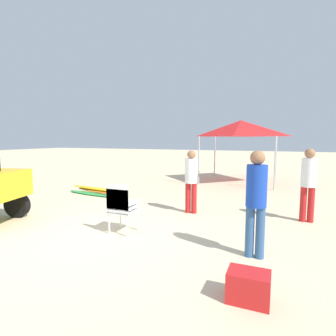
{
  "coord_description": "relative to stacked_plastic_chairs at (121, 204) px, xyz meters",
  "views": [
    {
      "loc": [
        3.42,
        -4.04,
        1.91
      ],
      "look_at": [
        0.6,
        2.73,
        1.1
      ],
      "focal_mm": 28.6,
      "sensor_mm": 36.0,
      "label": 1
    }
  ],
  "objects": [
    {
      "name": "lifeguard_near_right",
      "position": [
        3.53,
        2.31,
        0.37
      ],
      "size": [
        0.32,
        0.32,
        1.69
      ],
      "color": "red",
      "rests_on": "ground"
    },
    {
      "name": "popup_canopy",
      "position": [
        1.29,
        7.62,
        1.75
      ],
      "size": [
        2.97,
        2.97,
        2.71
      ],
      "color": "#B2B2B7",
      "rests_on": "ground"
    },
    {
      "name": "cooler_box",
      "position": [
        2.62,
        -1.37,
        -0.42
      ],
      "size": [
        0.49,
        0.34,
        0.36
      ],
      "primitive_type": "cube",
      "color": "red",
      "rests_on": "ground"
    },
    {
      "name": "lifeguard_near_center",
      "position": [
        0.83,
        2.0,
        0.32
      ],
      "size": [
        0.32,
        0.32,
        1.62
      ],
      "color": "red",
      "rests_on": "ground"
    },
    {
      "name": "surfboard_pile",
      "position": [
        -2.91,
        2.9,
        -0.48
      ],
      "size": [
        2.52,
        0.77,
        0.24
      ],
      "color": "green",
      "rests_on": "ground"
    },
    {
      "name": "lifeguard_near_left",
      "position": [
        2.58,
        -0.11,
        0.39
      ],
      "size": [
        0.32,
        0.32,
        1.73
      ],
      "color": "#33598C",
      "rests_on": "ground"
    },
    {
      "name": "stacked_plastic_chairs",
      "position": [
        0.0,
        0.0,
        0.0
      ],
      "size": [
        0.48,
        0.48,
        1.02
      ],
      "color": "white",
      "rests_on": "ground"
    },
    {
      "name": "ground",
      "position": [
        -0.53,
        -0.43,
        -0.6
      ],
      "size": [
        80.0,
        80.0,
        0.0
      ],
      "primitive_type": "plane",
      "color": "beige"
    }
  ]
}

